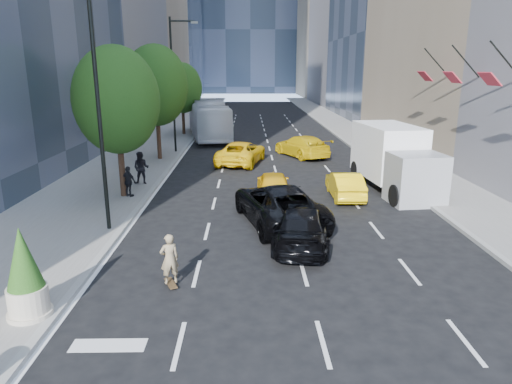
{
  "coord_description": "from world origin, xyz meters",
  "views": [
    {
      "loc": [
        -0.81,
        -13.72,
        6.47
      ],
      "look_at": [
        -0.48,
        4.22,
        1.6
      ],
      "focal_mm": 32.0,
      "sensor_mm": 36.0,
      "label": 1
    }
  ],
  "objects_px": {
    "skateboarder": "(170,262)",
    "box_truck": "(394,158)",
    "city_bus": "(208,119)",
    "black_sedan_mercedes": "(302,226)",
    "planter_shrub": "(25,274)",
    "black_sedan_lincoln": "(279,204)"
  },
  "relations": [
    {
      "from": "black_sedan_mercedes",
      "to": "planter_shrub",
      "type": "distance_m",
      "value": 9.42
    },
    {
      "from": "black_sedan_mercedes",
      "to": "skateboarder",
      "type": "bearing_deg",
      "value": 45.44
    },
    {
      "from": "skateboarder",
      "to": "box_truck",
      "type": "distance_m",
      "value": 15.48
    },
    {
      "from": "city_bus",
      "to": "box_truck",
      "type": "relative_size",
      "value": 1.72
    },
    {
      "from": "skateboarder",
      "to": "black_sedan_lincoln",
      "type": "bearing_deg",
      "value": -145.6
    },
    {
      "from": "skateboarder",
      "to": "planter_shrub",
      "type": "relative_size",
      "value": 0.64
    },
    {
      "from": "black_sedan_lincoln",
      "to": "box_truck",
      "type": "xyz_separation_m",
      "value": [
        6.67,
        5.57,
        0.9
      ]
    },
    {
      "from": "box_truck",
      "to": "black_sedan_mercedes",
      "type": "bearing_deg",
      "value": -132.17
    },
    {
      "from": "black_sedan_mercedes",
      "to": "city_bus",
      "type": "height_order",
      "value": "city_bus"
    },
    {
      "from": "city_bus",
      "to": "skateboarder",
      "type": "bearing_deg",
      "value": -97.53
    },
    {
      "from": "black_sedan_mercedes",
      "to": "box_truck",
      "type": "xyz_separation_m",
      "value": [
        5.97,
        8.11,
        1.02
      ]
    },
    {
      "from": "black_sedan_lincoln",
      "to": "skateboarder",
      "type": "bearing_deg",
      "value": 43.52
    },
    {
      "from": "skateboarder",
      "to": "planter_shrub",
      "type": "xyz_separation_m",
      "value": [
        -3.4,
        -1.9,
        0.53
      ]
    },
    {
      "from": "black_sedan_mercedes",
      "to": "city_bus",
      "type": "xyz_separation_m",
      "value": [
        -5.78,
        28.02,
        1.05
      ]
    },
    {
      "from": "city_bus",
      "to": "box_truck",
      "type": "distance_m",
      "value": 23.11
    },
    {
      "from": "city_bus",
      "to": "planter_shrub",
      "type": "bearing_deg",
      "value": -103.52
    },
    {
      "from": "skateboarder",
      "to": "box_truck",
      "type": "xyz_separation_m",
      "value": [
        10.37,
        11.46,
        0.96
      ]
    },
    {
      "from": "box_truck",
      "to": "planter_shrub",
      "type": "bearing_deg",
      "value": -141.69
    },
    {
      "from": "black_sedan_mercedes",
      "to": "planter_shrub",
      "type": "bearing_deg",
      "value": 42.14
    },
    {
      "from": "skateboarder",
      "to": "black_sedan_mercedes",
      "type": "distance_m",
      "value": 5.53
    },
    {
      "from": "skateboarder",
      "to": "black_sedan_lincoln",
      "type": "height_order",
      "value": "black_sedan_lincoln"
    },
    {
      "from": "black_sedan_lincoln",
      "to": "planter_shrub",
      "type": "height_order",
      "value": "planter_shrub"
    }
  ]
}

